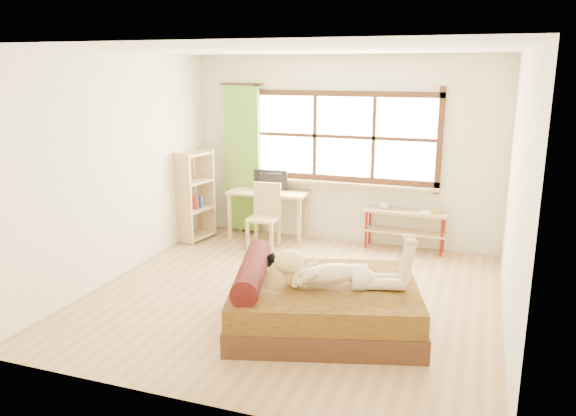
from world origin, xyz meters
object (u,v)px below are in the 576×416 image
at_px(woman, 339,260).
at_px(kitten, 261,261).
at_px(bed, 320,303).
at_px(desk, 268,197).
at_px(chair, 265,212).
at_px(bookshelf, 194,195).
at_px(pipe_shelf, 406,221).

relative_size(woman, kitten, 4.67).
xyz_separation_m(bed, desk, (-1.57, 2.60, 0.39)).
height_order(chair, bookshelf, bookshelf).
distance_m(kitten, chair, 2.26).
height_order(bed, woman, woman).
bearing_deg(kitten, pipe_shelf, 50.59).
bearing_deg(kitten, desk, 93.89).
relative_size(desk, pipe_shelf, 1.04).
bearing_deg(bookshelf, bed, -30.15).
relative_size(desk, chair, 1.31).
xyz_separation_m(woman, desk, (-1.76, 2.63, -0.10)).
xyz_separation_m(pipe_shelf, bookshelf, (-3.04, -0.53, 0.26)).
bearing_deg(desk, woman, -59.17).
distance_m(bed, pipe_shelf, 2.76).
relative_size(desk, bookshelf, 0.90).
xyz_separation_m(woman, chair, (-1.67, 2.27, -0.22)).
bearing_deg(pipe_shelf, desk, -174.77).
distance_m(bed, chair, 2.68).
height_order(bed, desk, desk).
bearing_deg(woman, bed, 153.17).
xyz_separation_m(desk, pipe_shelf, (2.03, 0.12, -0.22)).
bearing_deg(desk, chair, -78.31).
bearing_deg(chair, bed, -59.52).
relative_size(bed, kitten, 7.87).
relative_size(woman, bookshelf, 0.97).
distance_m(woman, chair, 2.82).
height_order(bed, pipe_shelf, bed).
bearing_deg(bed, bookshelf, 123.88).
bearing_deg(bed, chair, 107.57).
relative_size(chair, pipe_shelf, 0.80).
bearing_deg(kitten, woman, -25.65).
distance_m(kitten, desk, 2.64).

